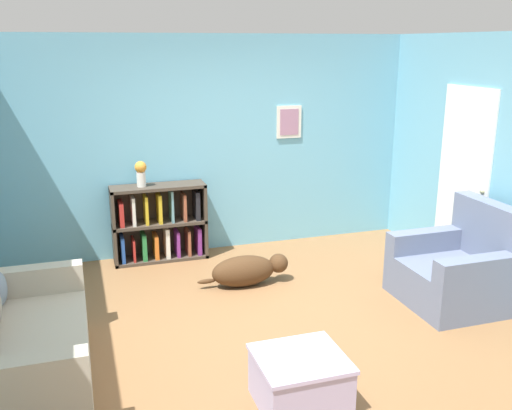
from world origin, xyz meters
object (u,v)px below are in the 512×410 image
(couch, at_px, (19,349))
(coffee_table, at_px, (300,379))
(bookshelf, at_px, (160,224))
(dog, at_px, (247,270))
(vase, at_px, (141,172))
(recliner_chair, at_px, (460,270))

(couch, bearing_deg, coffee_table, -24.48)
(coffee_table, bearing_deg, bookshelf, 99.02)
(bookshelf, height_order, dog, bookshelf)
(couch, xyz_separation_m, dog, (2.15, 1.25, -0.13))
(couch, height_order, coffee_table, couch)
(bookshelf, height_order, coffee_table, bookshelf)
(coffee_table, distance_m, dog, 2.13)
(couch, xyz_separation_m, bookshelf, (1.39, 2.32, 0.13))
(couch, distance_m, dog, 2.49)
(couch, relative_size, bookshelf, 1.58)
(coffee_table, bearing_deg, couch, 155.52)
(vase, bearing_deg, recliner_chair, -35.89)
(couch, xyz_separation_m, coffee_table, (1.90, -0.86, -0.09))
(couch, height_order, vase, vase)
(bookshelf, distance_m, dog, 1.33)
(couch, relative_size, vase, 5.82)
(dog, bearing_deg, couch, -149.84)
(coffee_table, distance_m, vase, 3.35)
(recliner_chair, distance_m, dog, 2.15)
(recliner_chair, height_order, coffee_table, recliner_chair)
(couch, relative_size, coffee_table, 2.77)
(bookshelf, xyz_separation_m, recliner_chair, (2.65, -2.07, -0.09))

